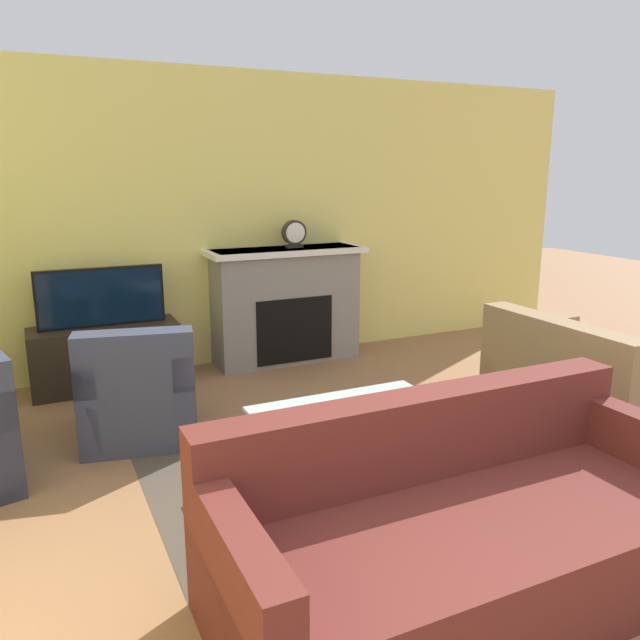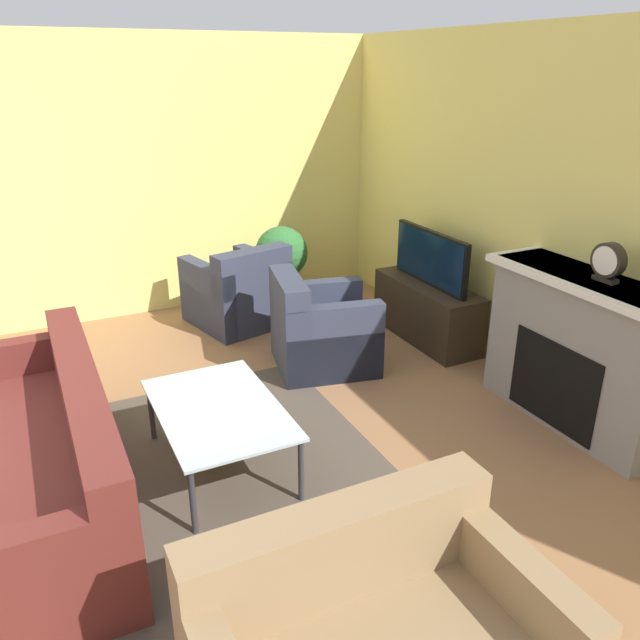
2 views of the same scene
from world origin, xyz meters
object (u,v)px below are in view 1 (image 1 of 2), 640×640
(tv, at_px, (101,297))
(mantel_clock, at_px, (294,233))
(couch_loveseat, at_px, (584,388))
(coffee_table, at_px, (355,418))
(couch_sectional, at_px, (463,533))
(armchair_accent, at_px, (140,395))

(tv, distance_m, mantel_clock, 1.83)
(couch_loveseat, xyz_separation_m, coffee_table, (-1.88, -0.02, 0.11))
(couch_sectional, distance_m, mantel_clock, 3.72)
(couch_sectional, bearing_deg, couch_loveseat, 29.72)
(mantel_clock, bearing_deg, tv, -177.39)
(armchair_accent, height_order, mantel_clock, mantel_clock)
(armchair_accent, height_order, coffee_table, armchair_accent)
(tv, height_order, coffee_table, tv)
(armchair_accent, xyz_separation_m, coffee_table, (1.03, -1.21, 0.10))
(couch_sectional, bearing_deg, armchair_accent, 112.95)
(armchair_accent, bearing_deg, mantel_clock, -131.82)
(couch_sectional, height_order, armchair_accent, same)
(tv, bearing_deg, couch_sectional, -72.93)
(couch_loveseat, relative_size, mantel_clock, 5.13)
(couch_loveseat, bearing_deg, armchair_accent, 67.67)
(mantel_clock, bearing_deg, couch_sectional, -101.52)
(tv, distance_m, couch_loveseat, 3.83)
(coffee_table, bearing_deg, couch_sectional, -93.04)
(mantel_clock, bearing_deg, couch_loveseat, -63.42)
(coffee_table, height_order, mantel_clock, mantel_clock)
(tv, relative_size, couch_loveseat, 0.77)
(couch_loveseat, bearing_deg, couch_sectional, 119.72)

